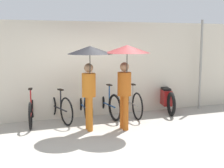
% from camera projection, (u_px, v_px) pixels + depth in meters
% --- Properties ---
extents(ground_plane, '(30.00, 30.00, 0.00)m').
position_uv_depth(ground_plane, '(106.00, 139.00, 6.67)').
color(ground_plane, '#9E998E').
extents(back_wall, '(11.89, 0.12, 2.60)m').
position_uv_depth(back_wall, '(80.00, 70.00, 8.47)').
color(back_wall, beige).
rests_on(back_wall, ground).
extents(parked_bicycle_0, '(0.46, 1.65, 0.97)m').
position_uv_depth(parked_bicycle_0, '(32.00, 110.00, 7.84)').
color(parked_bicycle_0, black).
rests_on(parked_bicycle_0, ground).
extents(parked_bicycle_1, '(0.55, 1.68, 0.97)m').
position_uv_depth(parked_bicycle_1, '(58.00, 107.00, 8.10)').
color(parked_bicycle_1, black).
rests_on(parked_bicycle_1, ground).
extents(parked_bicycle_2, '(0.44, 1.75, 0.98)m').
position_uv_depth(parked_bicycle_2, '(83.00, 105.00, 8.36)').
color(parked_bicycle_2, black).
rests_on(parked_bicycle_2, ground).
extents(parked_bicycle_3, '(0.44, 1.74, 1.07)m').
position_uv_depth(parked_bicycle_3, '(106.00, 103.00, 8.60)').
color(parked_bicycle_3, black).
rests_on(parked_bicycle_3, ground).
extents(parked_bicycle_4, '(0.44, 1.78, 0.97)m').
position_uv_depth(parked_bicycle_4, '(130.00, 102.00, 8.73)').
color(parked_bicycle_4, black).
rests_on(parked_bicycle_4, ground).
extents(pedestrian_leading, '(1.02, 1.02, 1.98)m').
position_uv_depth(pedestrian_leading, '(90.00, 64.00, 7.05)').
color(pedestrian_leading, '#C66B1E').
rests_on(pedestrian_leading, ground).
extents(pedestrian_center, '(1.06, 1.06, 2.00)m').
position_uv_depth(pedestrian_center, '(126.00, 63.00, 7.11)').
color(pedestrian_center, '#B25619').
rests_on(pedestrian_center, ground).
extents(motorcycle, '(0.76, 1.92, 0.90)m').
position_uv_depth(motorcycle, '(165.00, 98.00, 9.28)').
color(motorcycle, black).
rests_on(motorcycle, ground).
extents(awning_pole, '(0.07, 0.07, 2.70)m').
position_uv_depth(awning_pole, '(201.00, 65.00, 9.44)').
color(awning_pole, gray).
rests_on(awning_pole, ground).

